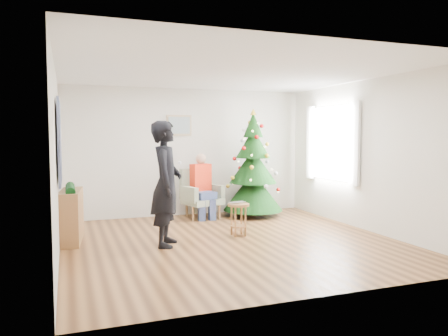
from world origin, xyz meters
name	(u,v)px	position (x,y,z in m)	size (l,w,h in m)	color
floor	(231,241)	(0.00, 0.00, 0.00)	(5.00, 5.00, 0.00)	brown
ceiling	(231,72)	(0.00, 0.00, 2.60)	(5.00, 5.00, 0.00)	white
wall_back	(188,152)	(0.00, 2.50, 1.30)	(5.00, 5.00, 0.00)	silver
wall_front	(321,170)	(0.00, -2.50, 1.30)	(5.00, 5.00, 0.00)	silver
wall_left	(57,161)	(-2.50, 0.00, 1.30)	(5.00, 5.00, 0.00)	silver
wall_right	(366,155)	(2.50, 0.00, 1.30)	(5.00, 5.00, 0.00)	silver
window_panel	(332,143)	(2.47, 1.00, 1.50)	(0.04, 1.30, 1.40)	white
curtains	(331,143)	(2.44, 1.00, 1.50)	(0.05, 1.75, 1.50)	white
christmas_tree	(253,168)	(1.21, 1.91, 0.99)	(1.21, 1.21, 2.19)	#3F2816
stool	(238,219)	(0.25, 0.33, 0.27)	(0.35, 0.35, 0.53)	brown
laptop	(238,203)	(0.25, 0.33, 0.54)	(0.29, 0.19, 0.02)	silver
armchair	(201,200)	(0.14, 2.06, 0.36)	(0.84, 0.81, 0.98)	gray
seated_person	(202,185)	(0.16, 2.01, 0.65)	(0.48, 0.63, 1.28)	navy
standing_man	(166,184)	(-0.99, 0.09, 0.93)	(0.68, 0.44, 1.86)	black
game_controller	(180,163)	(-0.79, 0.06, 1.24)	(0.04, 0.13, 0.04)	white
console	(71,216)	(-2.33, 0.84, 0.40)	(0.30, 1.00, 0.80)	brown
garland	(70,189)	(-2.33, 0.84, 0.82)	(0.14, 0.14, 0.90)	black
tapestry	(60,142)	(-2.46, 0.30, 1.55)	(0.03, 1.50, 1.15)	black
framed_picture	(179,125)	(-0.20, 2.46, 1.85)	(0.52, 0.05, 0.42)	tan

